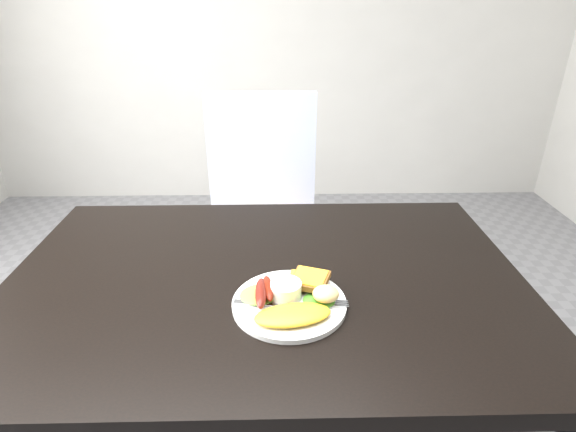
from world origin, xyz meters
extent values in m
cube|color=black|center=(0.00, 0.00, 0.73)|extent=(1.20, 0.80, 0.04)
cube|color=tan|center=(-0.04, 0.74, 0.45)|extent=(0.47, 0.47, 0.05)
imported|color=#2F5989|center=(0.20, 0.45, 0.86)|extent=(0.73, 0.62, 1.71)
cylinder|color=white|center=(0.05, -0.12, 0.76)|extent=(0.24, 0.24, 0.01)
ellipsoid|color=olive|center=(-0.01, -0.10, 0.77)|extent=(0.11, 0.10, 0.01)
ellipsoid|color=#359521|center=(0.11, -0.12, 0.77)|extent=(0.08, 0.07, 0.01)
ellipsoid|color=#F6A913|center=(0.06, -0.18, 0.77)|extent=(0.16, 0.10, 0.02)
ellipsoid|color=maroon|center=(-0.01, -0.12, 0.78)|extent=(0.03, 0.10, 0.03)
ellipsoid|color=#632811|center=(0.01, -0.10, 0.78)|extent=(0.03, 0.09, 0.02)
cylinder|color=white|center=(0.05, -0.10, 0.78)|extent=(0.08, 0.08, 0.04)
cube|color=brown|center=(0.09, -0.05, 0.77)|extent=(0.08, 0.08, 0.01)
cube|color=#91602F|center=(0.10, -0.07, 0.78)|extent=(0.10, 0.10, 0.01)
ellipsoid|color=#EDEDA3|center=(0.13, -0.13, 0.79)|extent=(0.06, 0.06, 0.03)
cube|color=#ADAFB7|center=(0.02, -0.13, 0.76)|extent=(0.18, 0.04, 0.00)
camera|label=1|loc=(0.03, -0.88, 1.33)|focal=28.00mm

